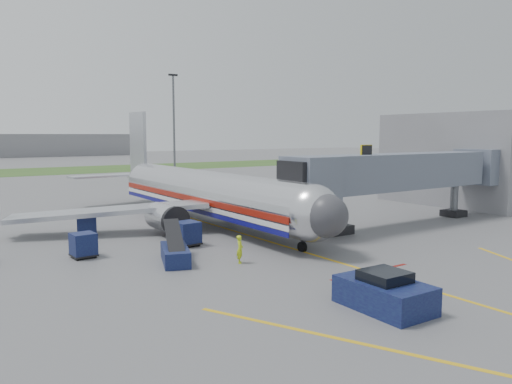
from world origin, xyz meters
TOP-DOWN VIEW (x-y plane):
  - ground at (0.00, 0.00)m, footprint 400.00×400.00m
  - grass_strip at (0.00, 90.00)m, footprint 300.00×25.00m
  - apron_markings at (0.00, -7.40)m, footprint 21.52×50.00m
  - airliner at (0.00, 15.25)m, footprint 32.10×35.67m
  - jet_bridge at (12.86, 5.00)m, footprint 25.30×4.00m
  - terminal at (30.00, 10.00)m, footprint 10.00×16.00m
  - light_mast_right at (25.00, 75.00)m, footprint 2.00×0.44m
  - pushback_tug at (-4.00, -8.52)m, footprint 2.61×4.17m
  - baggage_cart_a at (-10.23, 15.51)m, footprint 1.79×1.79m
  - baggage_cart_b at (-12.41, 8.50)m, footprint 1.53×1.53m
  - baggage_cart_c at (-5.51, 7.85)m, footprint 1.69×1.69m
  - belt_loader at (-8.16, 4.16)m, footprint 2.70×4.74m
  - ground_power_cart at (5.99, 7.91)m, footprint 1.86×1.45m
  - ramp_worker at (-5.03, 1.77)m, footprint 0.69×0.74m

SIDE VIEW (x-z plane):
  - ground at x=0.00m, z-range 0.00..0.00m
  - apron_markings at x=0.00m, z-range 0.00..0.01m
  - grass_strip at x=0.00m, z-range 0.00..0.01m
  - belt_loader at x=-8.16m, z-range -0.56..1.68m
  - ground_power_cart at x=5.99m, z-range -0.01..1.31m
  - pushback_tug at x=-4.00m, z-range -0.14..1.57m
  - baggage_cart_b at x=-12.41m, z-range 0.01..1.57m
  - baggage_cart_a at x=-10.23m, z-range 0.01..1.58m
  - ramp_worker at x=-5.03m, z-range 0.00..1.70m
  - baggage_cart_c at x=-5.51m, z-range 0.02..1.70m
  - airliner at x=0.00m, z-range -2.48..7.77m
  - jet_bridge at x=12.86m, z-range 1.02..7.92m
  - terminal at x=30.00m, z-range 0.00..10.00m
  - light_mast_right at x=25.00m, z-range 0.58..20.98m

